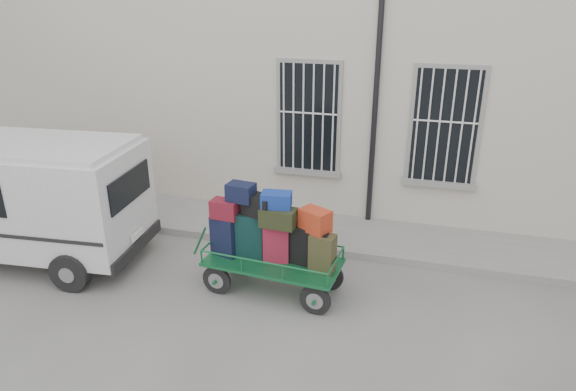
# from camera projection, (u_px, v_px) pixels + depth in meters

# --- Properties ---
(ground) EXTENTS (80.00, 80.00, 0.00)m
(ground) POSITION_uv_depth(u_px,v_px,m) (288.00, 290.00, 8.64)
(ground) COLOR #62625E
(ground) RESTS_ON ground
(building) EXTENTS (24.00, 5.15, 6.00)m
(building) POSITION_uv_depth(u_px,v_px,m) (349.00, 65.00, 12.42)
(building) COLOR beige
(building) RESTS_ON ground
(sidewalk) EXTENTS (24.00, 1.70, 0.15)m
(sidewalk) POSITION_uv_depth(u_px,v_px,m) (317.00, 231.00, 10.58)
(sidewalk) COLOR gray
(sidewalk) RESTS_ON ground
(luggage_cart) EXTENTS (2.64, 1.18, 1.85)m
(luggage_cart) POSITION_uv_depth(u_px,v_px,m) (270.00, 239.00, 8.30)
(luggage_cart) COLOR black
(luggage_cart) RESTS_ON ground
(van) EXTENTS (4.64, 2.35, 2.27)m
(van) POSITION_uv_depth(u_px,v_px,m) (18.00, 193.00, 9.27)
(van) COLOR silver
(van) RESTS_ON ground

